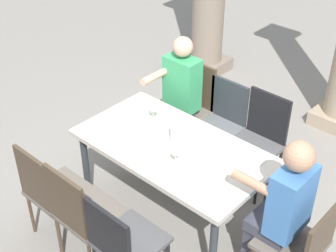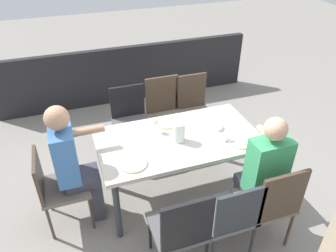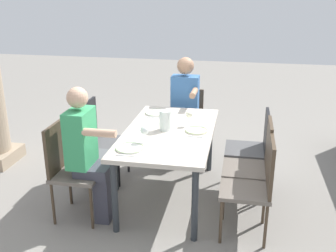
{
  "view_description": "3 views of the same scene",
  "coord_description": "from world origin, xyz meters",
  "px_view_note": "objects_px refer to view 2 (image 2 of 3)",
  "views": [
    {
      "loc": [
        2.12,
        -2.38,
        3.13
      ],
      "look_at": [
        -0.09,
        0.04,
        0.88
      ],
      "focal_mm": 52.04,
      "sensor_mm": 36.0,
      "label": 1
    },
    {
      "loc": [
        0.95,
        2.44,
        2.64
      ],
      "look_at": [
        0.1,
        -0.04,
        0.89
      ],
      "focal_mm": 34.7,
      "sensor_mm": 36.0,
      "label": 2
    },
    {
      "loc": [
        -3.73,
        -0.7,
        2.16
      ],
      "look_at": [
        -0.03,
        0.01,
        0.81
      ],
      "focal_mm": 42.65,
      "sensor_mm": 36.0,
      "label": 3
    }
  ],
  "objects_px": {
    "chair_west_south": "(193,107)",
    "plate_1": "(167,123)",
    "chair_mid_north": "(230,215)",
    "plate_2": "(133,163)",
    "chair_west_north": "(271,202)",
    "water_pitcher": "(179,133)",
    "chair_east_north": "(181,228)",
    "diner_man_white": "(74,163)",
    "plate_0": "(240,141)",
    "diner_woman_green": "(261,173)",
    "wine_glass_1": "(155,122)",
    "chair_head_east": "(56,185)",
    "chair_mid_south": "(165,111)",
    "dining_table": "(178,144)",
    "chair_east_south": "(131,118)",
    "wine_glass_0": "(221,129)"
  },
  "relations": [
    {
      "from": "plate_0",
      "to": "chair_west_north",
      "type": "bearing_deg",
      "value": 89.57
    },
    {
      "from": "plate_0",
      "to": "water_pitcher",
      "type": "height_order",
      "value": "water_pitcher"
    },
    {
      "from": "chair_west_north",
      "to": "water_pitcher",
      "type": "bearing_deg",
      "value": -56.39
    },
    {
      "from": "chair_mid_south",
      "to": "diner_woman_green",
      "type": "xyz_separation_m",
      "value": [
        -0.39,
        1.53,
        0.15
      ]
    },
    {
      "from": "plate_0",
      "to": "water_pitcher",
      "type": "xyz_separation_m",
      "value": [
        0.55,
        -0.22,
        0.08
      ]
    },
    {
      "from": "chair_west_south",
      "to": "diner_woman_green",
      "type": "distance_m",
      "value": 1.54
    },
    {
      "from": "chair_east_north",
      "to": "chair_head_east",
      "type": "height_order",
      "value": "chair_east_north"
    },
    {
      "from": "plate_2",
      "to": "chair_mid_north",
      "type": "bearing_deg",
      "value": 137.46
    },
    {
      "from": "chair_west_north",
      "to": "chair_east_south",
      "type": "bearing_deg",
      "value": -64.36
    },
    {
      "from": "diner_man_white",
      "to": "plate_1",
      "type": "relative_size",
      "value": 5.87
    },
    {
      "from": "chair_east_north",
      "to": "plate_1",
      "type": "xyz_separation_m",
      "value": [
        -0.27,
        -1.14,
        0.24
      ]
    },
    {
      "from": "chair_west_south",
      "to": "chair_east_south",
      "type": "xyz_separation_m",
      "value": [
        0.83,
        0.01,
        0.01
      ]
    },
    {
      "from": "chair_east_south",
      "to": "water_pitcher",
      "type": "height_order",
      "value": "water_pitcher"
    },
    {
      "from": "plate_2",
      "to": "chair_east_north",
      "type": "bearing_deg",
      "value": 110.17
    },
    {
      "from": "chair_west_north",
      "to": "chair_west_south",
      "type": "bearing_deg",
      "value": -90.0
    },
    {
      "from": "chair_west_north",
      "to": "water_pitcher",
      "type": "distance_m",
      "value": 1.04
    },
    {
      "from": "chair_west_south",
      "to": "chair_mid_north",
      "type": "height_order",
      "value": "chair_west_south"
    },
    {
      "from": "chair_mid_south",
      "to": "water_pitcher",
      "type": "relative_size",
      "value": 4.7
    },
    {
      "from": "dining_table",
      "to": "chair_east_south",
      "type": "height_order",
      "value": "chair_east_south"
    },
    {
      "from": "chair_west_north",
      "to": "plate_1",
      "type": "height_order",
      "value": "chair_west_north"
    },
    {
      "from": "chair_mid_north",
      "to": "plate_2",
      "type": "xyz_separation_m",
      "value": [
        0.67,
        -0.61,
        0.25
      ]
    },
    {
      "from": "chair_mid_north",
      "to": "plate_1",
      "type": "relative_size",
      "value": 3.97
    },
    {
      "from": "chair_west_south",
      "to": "plate_2",
      "type": "bearing_deg",
      "value": 46.54
    },
    {
      "from": "wine_glass_1",
      "to": "chair_head_east",
      "type": "bearing_deg",
      "value": 9.56
    },
    {
      "from": "chair_west_north",
      "to": "diner_woman_green",
      "type": "bearing_deg",
      "value": -90.85
    },
    {
      "from": "chair_mid_north",
      "to": "wine_glass_1",
      "type": "xyz_separation_m",
      "value": [
        0.33,
        -1.04,
        0.36
      ]
    },
    {
      "from": "plate_1",
      "to": "plate_2",
      "type": "relative_size",
      "value": 0.87
    },
    {
      "from": "chair_east_south",
      "to": "diner_man_white",
      "type": "xyz_separation_m",
      "value": [
        0.73,
        0.86,
        0.17
      ]
    },
    {
      "from": "chair_west_south",
      "to": "chair_east_south",
      "type": "height_order",
      "value": "chair_west_south"
    },
    {
      "from": "chair_west_south",
      "to": "water_pitcher",
      "type": "distance_m",
      "value": 1.11
    },
    {
      "from": "chair_east_north",
      "to": "plate_2",
      "type": "distance_m",
      "value": 0.7
    },
    {
      "from": "plate_2",
      "to": "diner_man_white",
      "type": "bearing_deg",
      "value": -26.73
    },
    {
      "from": "plate_1",
      "to": "chair_head_east",
      "type": "bearing_deg",
      "value": 12.93
    },
    {
      "from": "chair_east_north",
      "to": "wine_glass_0",
      "type": "relative_size",
      "value": 5.45
    },
    {
      "from": "chair_mid_south",
      "to": "dining_table",
      "type": "bearing_deg",
      "value": 80.49
    },
    {
      "from": "chair_head_east",
      "to": "water_pitcher",
      "type": "relative_size",
      "value": 4.17
    },
    {
      "from": "chair_west_north",
      "to": "wine_glass_0",
      "type": "bearing_deg",
      "value": -77.18
    },
    {
      "from": "plate_0",
      "to": "wine_glass_0",
      "type": "relative_size",
      "value": 1.49
    },
    {
      "from": "chair_east_south",
      "to": "wine_glass_1",
      "type": "bearing_deg",
      "value": 99.28
    },
    {
      "from": "chair_west_north",
      "to": "plate_2",
      "type": "xyz_separation_m",
      "value": [
        1.06,
        -0.62,
        0.23
      ]
    },
    {
      "from": "diner_woman_green",
      "to": "diner_man_white",
      "type": "height_order",
      "value": "diner_man_white"
    },
    {
      "from": "diner_man_white",
      "to": "plate_0",
      "type": "relative_size",
      "value": 5.18
    },
    {
      "from": "chair_head_east",
      "to": "wine_glass_0",
      "type": "relative_size",
      "value": 5.01
    },
    {
      "from": "diner_man_white",
      "to": "wine_glass_1",
      "type": "relative_size",
      "value": 8.17
    },
    {
      "from": "water_pitcher",
      "to": "wine_glass_0",
      "type": "bearing_deg",
      "value": 163.09
    },
    {
      "from": "chair_mid_north",
      "to": "chair_east_north",
      "type": "distance_m",
      "value": 0.44
    },
    {
      "from": "chair_west_south",
      "to": "plate_1",
      "type": "height_order",
      "value": "chair_west_south"
    },
    {
      "from": "plate_1",
      "to": "chair_east_north",
      "type": "bearing_deg",
      "value": 76.62
    },
    {
      "from": "wine_glass_0",
      "to": "dining_table",
      "type": "bearing_deg",
      "value": -23.45
    },
    {
      "from": "plate_0",
      "to": "wine_glass_1",
      "type": "xyz_separation_m",
      "value": [
        0.72,
        -0.44,
        0.11
      ]
    }
  ]
}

